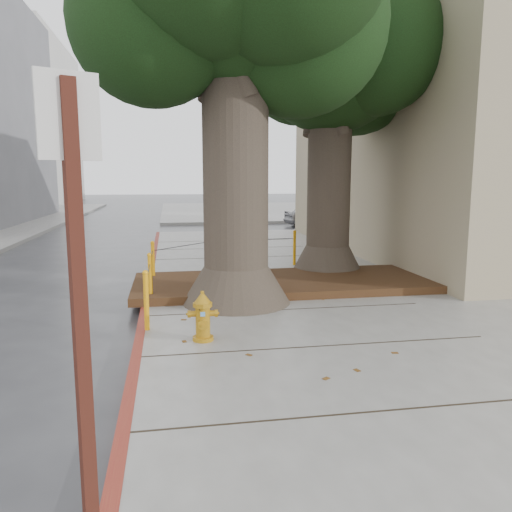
% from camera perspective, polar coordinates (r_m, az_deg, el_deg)
% --- Properties ---
extents(ground, '(140.00, 140.00, 0.00)m').
position_cam_1_polar(ground, '(7.08, 3.21, -11.64)').
color(ground, '#28282B').
rests_on(ground, ground).
extents(sidewalk_far, '(16.00, 20.00, 0.15)m').
position_cam_1_polar(sidewalk_far, '(37.29, 1.73, 5.24)').
color(sidewalk_far, slate).
rests_on(sidewalk_far, ground).
extents(curb_red, '(0.14, 26.00, 0.16)m').
position_cam_1_polar(curb_red, '(9.28, -12.61, -6.34)').
color(curb_red, maroon).
rests_on(curb_red, ground).
extents(planter_bed, '(6.40, 2.60, 0.16)m').
position_cam_1_polar(planter_bed, '(10.87, 3.18, -3.05)').
color(planter_bed, black).
rests_on(planter_bed, sidewalk_main).
extents(building_side_white, '(10.00, 10.00, 9.00)m').
position_cam_1_polar(building_side_white, '(36.93, 18.80, 11.61)').
color(building_side_white, silver).
rests_on(building_side_white, ground).
extents(building_side_grey, '(12.00, 14.00, 12.00)m').
position_cam_1_polar(building_side_grey, '(45.21, 22.03, 12.77)').
color(building_side_grey, slate).
rests_on(building_side_grey, ground).
extents(tree_near, '(4.50, 3.80, 7.68)m').
position_cam_1_polar(tree_near, '(9.83, -0.46, 26.10)').
color(tree_near, '#4C3F33').
rests_on(tree_near, sidewalk_main).
extents(tree_far, '(4.50, 3.80, 7.17)m').
position_cam_1_polar(tree_far, '(12.74, 9.96, 20.29)').
color(tree_far, '#4C3F33').
rests_on(tree_far, sidewalk_main).
extents(bollard_ring, '(3.79, 5.39, 0.95)m').
position_cam_1_polar(bollard_ring, '(11.00, -6.37, -0.65)').
color(bollard_ring, orange).
rests_on(bollard_ring, sidewalk_main).
extents(fire_hydrant, '(0.38, 0.35, 0.73)m').
position_cam_1_polar(fire_hydrant, '(7.28, -6.10, -6.90)').
color(fire_hydrant, '#B57C12').
rests_on(fire_hydrant, sidewalk_main).
extents(signpost, '(0.26, 0.14, 2.80)m').
position_cam_1_polar(signpost, '(2.54, -19.35, -8.80)').
color(signpost, '#471911').
rests_on(signpost, sidewalk_main).
extents(car_silver, '(3.35, 1.71, 1.09)m').
position_cam_1_polar(car_silver, '(26.28, 6.77, 4.66)').
color(car_silver, '#A4A3A8').
rests_on(car_silver, ground).
extents(car_red, '(3.88, 1.42, 1.27)m').
position_cam_1_polar(car_red, '(28.38, 12.16, 5.01)').
color(car_red, maroon).
rests_on(car_red, ground).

